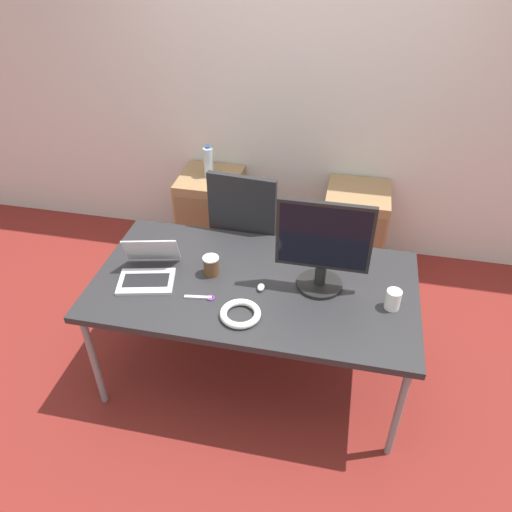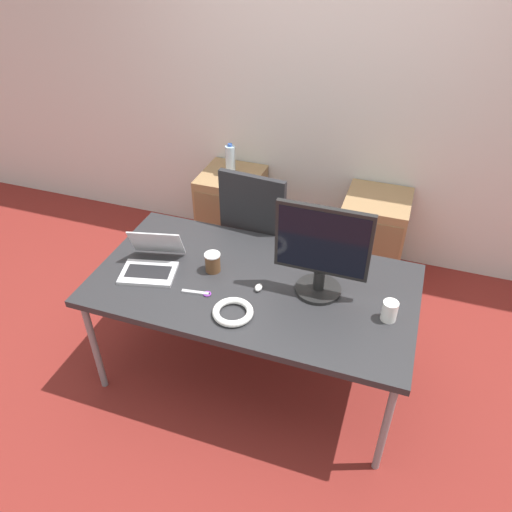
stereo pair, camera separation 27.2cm
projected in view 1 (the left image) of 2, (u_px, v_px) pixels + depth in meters
The scene contains 14 objects.
ground_plane at pixel (254, 369), 3.21m from camera, with size 14.00×14.00×0.00m, color maroon.
wall_back at pixel (298, 91), 3.64m from camera, with size 10.00×0.05×2.60m.
desk at pixel (254, 288), 2.80m from camera, with size 1.80×0.95×0.73m.
office_chair at pixel (251, 250), 3.55m from camera, with size 0.56×0.58×1.10m.
cabinet_left at pixel (212, 213), 4.10m from camera, with size 0.47×0.49×0.68m.
cabinet_right at pixel (354, 229), 3.91m from camera, with size 0.47×0.49×0.68m.
water_bottle at pixel (209, 162), 3.83m from camera, with size 0.08×0.08×0.25m.
laptop_center at pixel (148, 271), 2.79m from camera, with size 0.35×0.38×0.21m.
monitor at pixel (323, 246), 2.60m from camera, with size 0.50×0.25×0.53m.
mouse at pixel (261, 287), 2.72m from camera, with size 0.04×0.06×0.03m.
coffee_cup_white at pixel (393, 299), 2.58m from camera, with size 0.08×0.08×0.11m.
coffee_cup_brown at pixel (211, 266), 2.80m from camera, with size 0.09×0.09×0.11m.
cable_coil at pixel (240, 314), 2.55m from camera, with size 0.21×0.21×0.04m.
scissors at pixel (202, 297), 2.67m from camera, with size 0.17×0.05×0.01m.
Camera 1 is at (0.45, -2.09, 2.50)m, focal length 35.00 mm.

